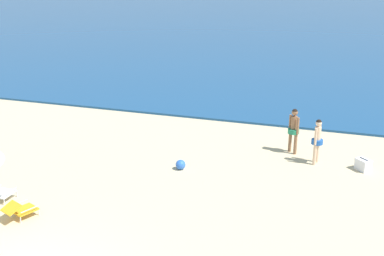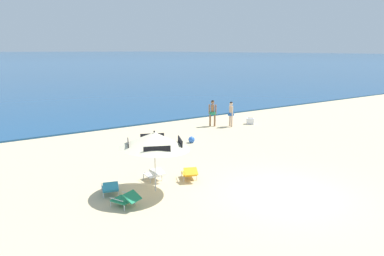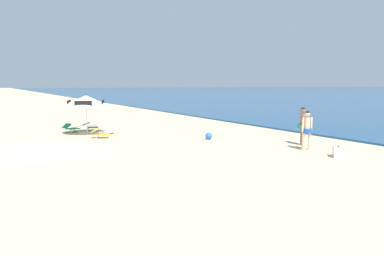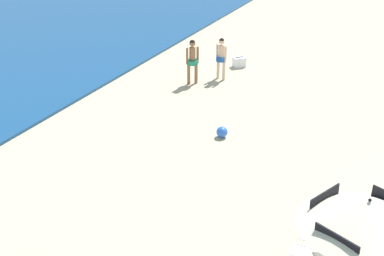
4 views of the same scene
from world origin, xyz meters
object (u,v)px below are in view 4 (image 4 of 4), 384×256
Objects in this scene: person_standing_beside at (192,59)px; lounge_chair_under_umbrella at (312,254)px; beach_umbrella_striped_main at (367,215)px; lounge_chair_beside_umbrella at (356,230)px; beach_ball at (222,132)px; person_standing_near_shore at (221,56)px; cooler_box at (239,62)px.

lounge_chair_under_umbrella is at bearing -139.40° from person_standing_beside.
beach_umbrella_striped_main is 2.27m from lounge_chair_beside_umbrella.
person_standing_beside is (6.51, 7.23, 0.70)m from lounge_chair_beside_umbrella.
lounge_chair_beside_umbrella is at bearing -28.65° from lounge_chair_under_umbrella.
beach_ball is (3.08, 4.51, -0.11)m from lounge_chair_beside_umbrella.
beach_ball is at bearing -155.59° from person_standing_near_shore.
lounge_chair_beside_umbrella is at bearing -138.88° from person_standing_near_shore.
person_standing_beside is at bearing 42.78° from beach_umbrella_striped_main.
beach_umbrella_striped_main reaches higher than beach_ball.
lounge_chair_beside_umbrella is at bearing -144.73° from cooler_box.
beach_ball is (-3.43, -2.73, -0.81)m from person_standing_beside.
lounge_chair_under_umbrella is 2.57× the size of beach_ball.
person_standing_beside is (7.69, 6.59, 0.70)m from lounge_chair_under_umbrella.
lounge_chair_under_umbrella reaches higher than beach_ball.
lounge_chair_beside_umbrella is 0.62× the size of person_standing_near_shore.
lounge_chair_under_umbrella reaches higher than cooler_box.
person_standing_near_shore is 0.95× the size of person_standing_beside.
person_standing_near_shore is 4.82m from beach_ball.
beach_umbrella_striped_main reaches higher than lounge_chair_beside_umbrella.
lounge_chair_beside_umbrella is 9.76m from person_standing_beside.
beach_umbrella_striped_main is 2.94× the size of lounge_chair_under_umbrella.
person_standing_near_shore is at bearing 36.82° from beach_umbrella_striped_main.
beach_ball is (4.26, 3.86, -0.11)m from lounge_chair_under_umbrella.
beach_umbrella_striped_main is at bearing -169.96° from lounge_chair_beside_umbrella.
person_standing_beside reaches higher than lounge_chair_under_umbrella.
cooler_box is (1.58, -0.11, -0.73)m from person_standing_near_shore.
cooler_box is 6.19m from beach_ball.
beach_umbrella_striped_main is 1.59× the size of person_standing_near_shore.
beach_umbrella_striped_main is at bearing -143.18° from person_standing_near_shore.
person_standing_near_shore is 1.18m from person_standing_beside.
lounge_chair_beside_umbrella is 0.60× the size of person_standing_beside.
person_standing_beside is 4.45m from beach_ball.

